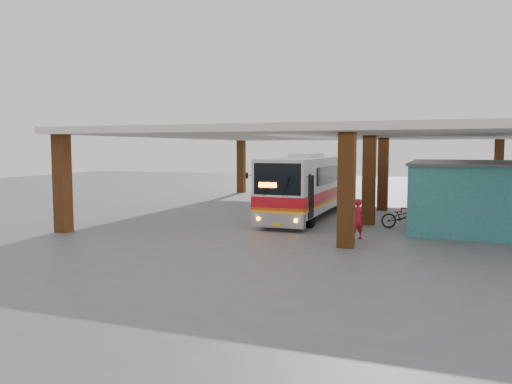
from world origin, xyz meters
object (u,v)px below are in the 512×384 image
object	(u,v)px
coach_bus	(311,185)
red_chair	(407,206)
pedestrian	(357,219)
motorcycle	(403,217)

from	to	relation	value
coach_bus	red_chair	distance (m)	5.97
pedestrian	motorcycle	bearing A→B (deg)	-158.17
coach_bus	motorcycle	bearing A→B (deg)	-26.93
coach_bus	motorcycle	distance (m)	5.92
motorcycle	pedestrian	bearing A→B (deg)	137.93
pedestrian	red_chair	size ratio (longest dim) A/B	1.91
coach_bus	pedestrian	size ratio (longest dim) A/B	7.08
red_chair	coach_bus	bearing A→B (deg)	-150.02
coach_bus	motorcycle	world-z (taller)	coach_bus
coach_bus	red_chair	bearing A→B (deg)	32.89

